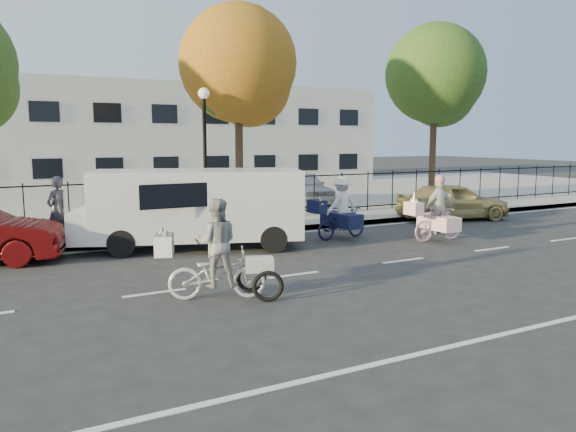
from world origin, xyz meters
TOP-DOWN VIEW (x-y plane):
  - ground at (0.00, 0.00)m, footprint 120.00×120.00m
  - road_markings at (0.00, 0.00)m, footprint 60.00×9.52m
  - curb at (0.00, 5.05)m, footprint 60.00×0.10m
  - sidewalk at (0.00, 6.10)m, footprint 60.00×2.20m
  - parking_lot at (0.00, 15.00)m, footprint 60.00×15.60m
  - iron_fence at (0.00, 7.20)m, footprint 58.00×0.06m
  - building at (0.00, 25.00)m, footprint 34.00×10.00m
  - lamppost at (0.50, 6.80)m, footprint 0.36×0.36m
  - street_sign at (-1.85, 6.80)m, footprint 0.85×0.06m
  - zebra_trike at (-2.08, -0.89)m, footprint 2.14×1.42m
  - unicorn_bike at (5.51, 1.56)m, footprint 1.88×1.31m
  - bull_bike at (3.31, 3.20)m, footprint 1.98×1.37m
  - white_van at (-0.90, 3.80)m, footprint 6.33×3.64m
  - gold_sedan at (8.96, 4.50)m, footprint 4.22×2.58m
  - pedestrian at (-4.10, 5.55)m, footprint 0.76×0.74m
  - lot_car_c at (-1.75, 10.85)m, footprint 1.46×3.62m
  - lot_car_d at (6.07, 10.32)m, footprint 2.02×4.19m
  - tree_mid at (2.43, 8.26)m, footprint 4.11×4.11m
  - tree_east at (11.47, 8.26)m, footprint 4.21×4.21m

SIDE VIEW (x-z plane):
  - ground at x=0.00m, z-range 0.00..0.00m
  - road_markings at x=0.00m, z-range 0.00..0.01m
  - curb at x=0.00m, z-range 0.00..0.15m
  - sidewalk at x=0.00m, z-range 0.00..0.15m
  - parking_lot at x=0.00m, z-range 0.00..0.15m
  - gold_sedan at x=8.96m, z-range 0.00..1.34m
  - unicorn_bike at x=5.51m, z-range -0.25..1.65m
  - zebra_trike at x=-2.08m, z-range -0.21..1.64m
  - bull_bike at x=3.31m, z-range -0.18..1.63m
  - lot_car_c at x=-1.75m, z-range 0.15..1.32m
  - lot_car_d at x=6.07m, z-range 0.15..1.53m
  - iron_fence at x=0.00m, z-range 0.15..1.65m
  - pedestrian at x=-4.10m, z-range 0.15..1.92m
  - white_van at x=-0.90m, z-range 0.11..2.19m
  - street_sign at x=-1.85m, z-range 0.52..2.32m
  - building at x=0.00m, z-range 0.00..6.00m
  - lamppost at x=0.50m, z-range 0.95..5.28m
  - tree_mid at x=2.43m, z-range 1.51..9.04m
  - tree_east at x=11.47m, z-range 1.54..9.26m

